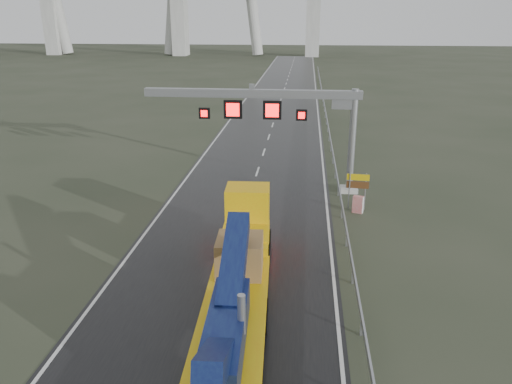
# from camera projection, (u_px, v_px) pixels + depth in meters

# --- Properties ---
(ground) EXTENTS (400.00, 400.00, 0.00)m
(ground) POSITION_uv_depth(u_px,v_px,m) (202.00, 341.00, 19.14)
(ground) COLOR #2F3726
(ground) RESTS_ON ground
(road) EXTENTS (11.00, 200.00, 0.02)m
(road) POSITION_uv_depth(u_px,v_px,m) (273.00, 125.00, 56.64)
(road) COLOR black
(road) RESTS_ON ground
(guardrail) EXTENTS (0.20, 140.00, 1.40)m
(guardrail) POSITION_uv_depth(u_px,v_px,m) (331.00, 141.00, 46.46)
(guardrail) COLOR #909398
(guardrail) RESTS_ON ground
(sign_gantry) EXTENTS (14.90, 1.20, 7.42)m
(sign_gantry) POSITION_uv_depth(u_px,v_px,m) (283.00, 111.00, 33.93)
(sign_gantry) COLOR #B1B0AC
(sign_gantry) RESTS_ON ground
(heavy_haul_truck) EXTENTS (3.28, 17.31, 4.04)m
(heavy_haul_truck) POSITION_uv_depth(u_px,v_px,m) (238.00, 275.00, 20.85)
(heavy_haul_truck) COLOR #DEBB0C
(heavy_haul_truck) RESTS_ON ground
(exit_sign_pair) EXTENTS (1.41, 0.18, 2.41)m
(exit_sign_pair) POSITION_uv_depth(u_px,v_px,m) (358.00, 184.00, 31.56)
(exit_sign_pair) COLOR #94979C
(exit_sign_pair) RESTS_ON ground
(striped_barrier) EXTENTS (0.73, 0.56, 1.09)m
(striped_barrier) POSITION_uv_depth(u_px,v_px,m) (358.00, 204.00, 31.42)
(striped_barrier) COLOR red
(striped_barrier) RESTS_ON ground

